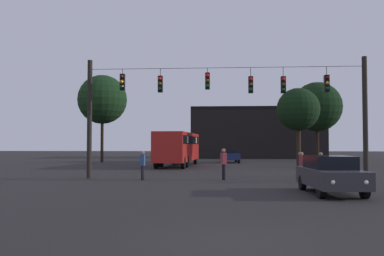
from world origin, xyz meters
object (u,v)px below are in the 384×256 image
object	(u,v)px
pedestrian_near_bus	(321,164)
tree_right_far	(298,110)
city_bus	(178,146)
tree_behind_building	(102,100)
pedestrian_crossing_left	(300,163)
pedestrian_crossing_right	(224,162)
pedestrian_trailing	(302,165)
pedestrian_crossing_center	(143,164)
car_far_left	(230,155)
car_near_right	(330,174)
tree_left_silhouette	(317,107)

from	to	relation	value
pedestrian_near_bus	tree_right_far	distance (m)	13.91
city_bus	tree_behind_building	xyz separation A→B (m)	(-9.12, 7.22, 5.03)
pedestrian_crossing_left	tree_right_far	distance (m)	12.12
pedestrian_crossing_right	pedestrian_near_bus	size ratio (longest dim) A/B	1.14
pedestrian_near_bus	pedestrian_trailing	distance (m)	1.98
pedestrian_crossing_left	pedestrian_crossing_right	distance (m)	5.19
pedestrian_crossing_center	pedestrian_crossing_right	distance (m)	4.51
pedestrian_crossing_right	pedestrian_trailing	xyz separation A→B (m)	(4.05, -1.15, -0.11)
city_bus	tree_behind_building	world-z (taller)	tree_behind_building
tree_behind_building	tree_right_far	distance (m)	21.41
car_far_left	tree_behind_building	distance (m)	15.27
pedestrian_trailing	tree_behind_building	bearing A→B (deg)	127.16
car_near_right	tree_left_silhouette	size ratio (longest dim) A/B	0.49
car_near_right	pedestrian_trailing	size ratio (longest dim) A/B	2.79
city_bus	pedestrian_crossing_right	distance (m)	14.86
pedestrian_near_bus	pedestrian_crossing_center	bearing A→B (deg)	-175.62
pedestrian_crossing_left	pedestrian_crossing_center	distance (m)	9.53
tree_behind_building	tree_right_far	world-z (taller)	tree_behind_building
pedestrian_crossing_right	car_far_left	bearing A→B (deg)	87.69
pedestrian_crossing_center	pedestrian_trailing	xyz separation A→B (m)	(8.54, -0.70, -0.03)
pedestrian_crossing_right	pedestrian_crossing_left	bearing A→B (deg)	26.68
pedestrian_crossing_left	pedestrian_trailing	world-z (taller)	pedestrian_trailing
pedestrian_crossing_right	tree_left_silhouette	size ratio (longest dim) A/B	0.20
tree_right_far	pedestrian_crossing_right	bearing A→B (deg)	-116.18
pedestrian_crossing_right	tree_behind_building	distance (m)	25.88
car_far_left	pedestrian_near_bus	xyz separation A→B (m)	(4.52, -21.38, 0.07)
pedestrian_crossing_center	tree_behind_building	distance (m)	24.34
pedestrian_near_bus	tree_left_silhouette	bearing A→B (deg)	77.38
tree_left_silhouette	city_bus	bearing A→B (deg)	-146.83
pedestrian_crossing_center	pedestrian_trailing	world-z (taller)	pedestrian_crossing_center
pedestrian_near_bus	car_far_left	bearing A→B (deg)	101.93
tree_right_far	car_near_right	bearing A→B (deg)	-97.05
pedestrian_crossing_right	tree_left_silhouette	distance (m)	26.66
city_bus	pedestrian_crossing_center	bearing A→B (deg)	-91.89
pedestrian_crossing_left	pedestrian_crossing_right	bearing A→B (deg)	-153.32
car_far_left	tree_right_far	distance (m)	10.85
pedestrian_crossing_right	pedestrian_near_bus	xyz separation A→B (m)	(5.39, 0.31, -0.14)
city_bus	car_far_left	xyz separation A→B (m)	(4.87, 7.40, -1.07)
car_far_left	pedestrian_crossing_right	bearing A→B (deg)	-92.31
pedestrian_crossing_center	pedestrian_trailing	distance (m)	8.57
car_near_right	tree_behind_building	size ratio (longest dim) A/B	0.46
pedestrian_trailing	pedestrian_crossing_left	bearing A→B (deg)	80.47
pedestrian_near_bus	tree_left_silhouette	world-z (taller)	tree_left_silhouette
city_bus	pedestrian_trailing	distance (m)	17.44
car_far_left	pedestrian_crossing_center	size ratio (longest dim) A/B	2.73
car_far_left	pedestrian_crossing_right	distance (m)	21.71
tree_right_far	tree_behind_building	bearing A→B (deg)	158.01
pedestrian_crossing_left	pedestrian_near_bus	size ratio (longest dim) A/B	0.98
city_bus	tree_right_far	world-z (taller)	tree_right_far
city_bus	pedestrian_trailing	xyz separation A→B (m)	(8.05, -15.44, -0.98)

